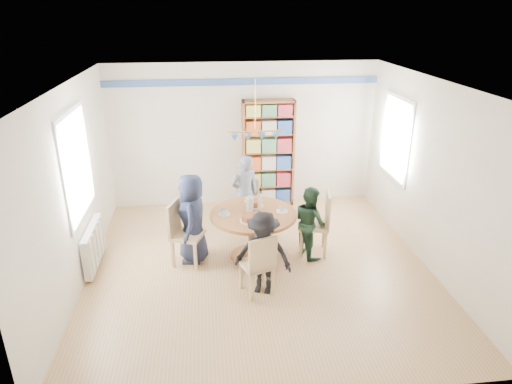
{
  "coord_description": "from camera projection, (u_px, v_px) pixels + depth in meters",
  "views": [
    {
      "loc": [
        -0.71,
        -5.84,
        3.63
      ],
      "look_at": [
        0.0,
        0.4,
        1.05
      ],
      "focal_mm": 32.0,
      "sensor_mm": 36.0,
      "label": 1
    }
  ],
  "objects": [
    {
      "name": "tableware",
      "position": [
        252.0,
        209.0,
        6.81
      ],
      "size": [
        1.05,
        1.05,
        0.28
      ],
      "color": "white",
      "rests_on": "dining_table"
    },
    {
      "name": "bookshelf",
      "position": [
        268.0,
        155.0,
        8.63
      ],
      "size": [
        0.97,
        0.29,
        2.04
      ],
      "color": "brown",
      "rests_on": "ground"
    },
    {
      "name": "chair_left",
      "position": [
        182.0,
        230.0,
        6.75
      ],
      "size": [
        0.55,
        0.55,
        0.98
      ],
      "color": "tan",
      "rests_on": "ground"
    },
    {
      "name": "chair_near",
      "position": [
        259.0,
        262.0,
        5.99
      ],
      "size": [
        0.51,
        0.51,
        0.9
      ],
      "color": "tan",
      "rests_on": "ground"
    },
    {
      "name": "dining_table",
      "position": [
        253.0,
        225.0,
        6.88
      ],
      "size": [
        1.3,
        1.3,
        0.75
      ],
      "color": "#915C2F",
      "rests_on": "ground"
    },
    {
      "name": "person_left",
      "position": [
        192.0,
        218.0,
        6.77
      ],
      "size": [
        0.48,
        0.7,
        1.38
      ],
      "primitive_type": "imported",
      "rotation": [
        0.0,
        0.0,
        -1.63
      ],
      "color": "#181E36",
      "rests_on": "ground"
    },
    {
      "name": "ground",
      "position": [
        259.0,
        267.0,
        6.82
      ],
      "size": [
        5.0,
        5.0,
        0.0
      ],
      "primitive_type": "plane",
      "color": "tan"
    },
    {
      "name": "chair_far",
      "position": [
        247.0,
        202.0,
        7.86
      ],
      "size": [
        0.48,
        0.48,
        0.88
      ],
      "color": "tan",
      "rests_on": "ground"
    },
    {
      "name": "person_right",
      "position": [
        310.0,
        222.0,
        6.95
      ],
      "size": [
        0.59,
        0.66,
        1.13
      ],
      "primitive_type": "imported",
      "rotation": [
        0.0,
        0.0,
        1.91
      ],
      "color": "#183020",
      "rests_on": "ground"
    },
    {
      "name": "chair_right",
      "position": [
        319.0,
        220.0,
        7.01
      ],
      "size": [
        0.53,
        0.53,
        1.02
      ],
      "color": "tan",
      "rests_on": "ground"
    },
    {
      "name": "person_far",
      "position": [
        245.0,
        194.0,
        7.69
      ],
      "size": [
        0.58,
        0.47,
        1.36
      ],
      "primitive_type": "imported",
      "rotation": [
        0.0,
        0.0,
        3.48
      ],
      "color": "gray",
      "rests_on": "ground"
    },
    {
      "name": "room_shell",
      "position": [
        236.0,
        145.0,
        6.96
      ],
      "size": [
        5.0,
        5.0,
        5.0
      ],
      "color": "white",
      "rests_on": "ground"
    },
    {
      "name": "person_near",
      "position": [
        263.0,
        253.0,
        6.02
      ],
      "size": [
        0.87,
        0.68,
        1.18
      ],
      "primitive_type": "imported",
      "rotation": [
        0.0,
        0.0,
        -0.36
      ],
      "color": "black",
      "rests_on": "ground"
    },
    {
      "name": "radiator",
      "position": [
        94.0,
        246.0,
        6.71
      ],
      "size": [
        0.12,
        1.0,
        0.6
      ],
      "color": "silver",
      "rests_on": "ground"
    }
  ]
}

